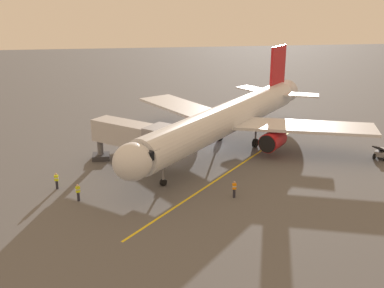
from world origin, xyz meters
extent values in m
plane|color=#565659|center=(0.00, 0.00, 0.00)|extent=(220.00, 220.00, 0.00)
cube|color=yellow|center=(-1.14, 7.38, 0.01)|extent=(26.20, 30.54, 0.01)
cylinder|color=silver|center=(-1.14, 1.38, 4.10)|extent=(25.00, 28.30, 3.80)
ellipsoid|color=silver|center=(10.70, 15.21, 4.10)|extent=(5.34, 5.39, 3.61)
cone|color=silver|center=(-13.17, -12.67, 4.10)|extent=(4.55, 4.50, 3.42)
cube|color=black|center=(9.79, 14.14, 4.65)|extent=(3.49, 3.32, 0.90)
cube|color=silver|center=(-10.03, 4.10, 3.50)|extent=(17.82, 10.36, 0.36)
cylinder|color=red|center=(-6.19, 4.40, 2.00)|extent=(3.96, 4.08, 2.30)
cylinder|color=black|center=(-5.05, 5.73, 2.00)|extent=(1.73, 1.52, 2.10)
cube|color=silver|center=(2.92, -6.99, 3.50)|extent=(12.47, 17.53, 0.36)
cylinder|color=red|center=(2.62, -3.15, 2.00)|extent=(3.96, 4.08, 2.30)
cylinder|color=black|center=(3.76, -1.82, 2.00)|extent=(1.73, 1.52, 2.10)
cube|color=red|center=(-11.22, -10.39, 7.90)|extent=(3.40, 3.88, 7.20)
cube|color=silver|center=(-13.45, -8.08, 4.70)|extent=(6.83, 4.67, 0.24)
cube|color=silver|center=(-8.59, -12.24, 4.70)|extent=(5.38, 6.71, 0.24)
cylinder|color=slate|center=(7.65, 11.64, 1.73)|extent=(0.24, 0.24, 2.77)
cylinder|color=black|center=(7.65, 11.64, 0.35)|extent=(0.80, 0.82, 0.70)
cylinder|color=slate|center=(-5.06, 0.80, 1.94)|extent=(0.24, 0.24, 2.77)
cylinder|color=black|center=(-5.06, 0.80, 0.55)|extent=(1.06, 1.13, 1.10)
cylinder|color=slate|center=(-1.11, -2.59, 1.94)|extent=(0.24, 0.24, 2.77)
cylinder|color=black|center=(-1.11, -2.59, 0.55)|extent=(1.06, 1.13, 1.10)
cube|color=#B7B7BC|center=(10.96, 5.51, 3.90)|extent=(8.53, 7.83, 2.50)
cube|color=gray|center=(7.54, 8.44, 3.90)|extent=(4.21, 4.25, 3.00)
cylinder|color=slate|center=(14.37, 2.58, 1.95)|extent=(0.70, 0.70, 3.90)
cube|color=#333338|center=(14.37, 2.58, 0.30)|extent=(2.00, 2.00, 0.60)
cylinder|color=#23232D|center=(15.98, 14.17, 0.44)|extent=(0.26, 0.26, 0.88)
cube|color=#D8EA19|center=(15.98, 14.17, 1.18)|extent=(0.45, 0.38, 0.60)
cube|color=silver|center=(15.98, 14.17, 1.18)|extent=(0.47, 0.39, 0.10)
sphere|color=beige|center=(15.98, 14.17, 1.60)|extent=(0.22, 0.22, 0.22)
cylinder|color=#23232D|center=(1.05, 15.50, 0.44)|extent=(0.26, 0.26, 0.88)
cube|color=orange|center=(1.05, 15.50, 1.18)|extent=(0.40, 0.27, 0.60)
cube|color=silver|center=(1.05, 15.50, 1.18)|extent=(0.42, 0.28, 0.10)
sphere|color=tan|center=(1.05, 15.50, 1.60)|extent=(0.22, 0.22, 0.22)
cylinder|color=#23232D|center=(18.39, 10.93, 0.44)|extent=(0.26, 0.26, 0.88)
cube|color=#D8EA19|center=(18.39, 10.93, 1.18)|extent=(0.41, 0.29, 0.60)
cube|color=silver|center=(18.39, 10.93, 1.18)|extent=(0.43, 0.31, 0.10)
sphere|color=tan|center=(18.39, 10.93, 1.60)|extent=(0.22, 0.22, 0.22)
cube|color=#9E9EA3|center=(-19.25, 6.77, 0.62)|extent=(2.62, 2.61, 0.60)
cube|color=black|center=(-18.11, 7.89, 1.52)|extent=(3.31, 3.27, 1.61)
cylinder|color=black|center=(-17.98, 7.11, 0.32)|extent=(0.63, 0.63, 0.64)
cylinder|color=black|center=(-19.05, 6.06, 0.32)|extent=(0.63, 0.63, 0.64)
camera|label=1|loc=(10.90, 56.30, 19.25)|focal=43.94mm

